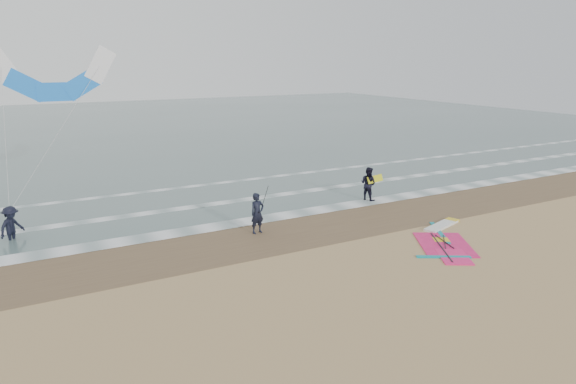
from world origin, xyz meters
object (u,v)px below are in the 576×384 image
person_walking (368,184)px  person_standing (257,213)px  person_wading (11,220)px  surf_kite (54,79)px  windsurf_rig (445,239)px

person_walking → person_standing: bearing=83.7°
person_walking → person_wading: bearing=61.7°
person_wading → surf_kite: 7.57m
person_standing → surf_kite: (-7.27, 8.21, 5.92)m
person_standing → surf_kite: surf_kite is taller
person_standing → person_walking: 8.25m
person_standing → person_wading: size_ratio=0.99×
windsurf_rig → person_wading: bearing=151.5°
windsurf_rig → person_walking: (1.02, 7.00, 0.93)m
person_wading → surf_kite: (2.71, 3.88, 5.91)m
windsurf_rig → surf_kite: surf_kite is taller
windsurf_rig → person_standing: 8.52m
person_wading → surf_kite: bearing=12.6°
person_walking → surf_kite: 17.44m
windsurf_rig → person_standing: bearing=145.1°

